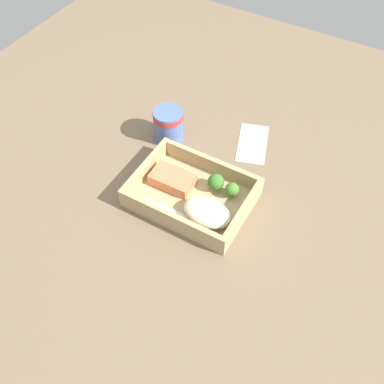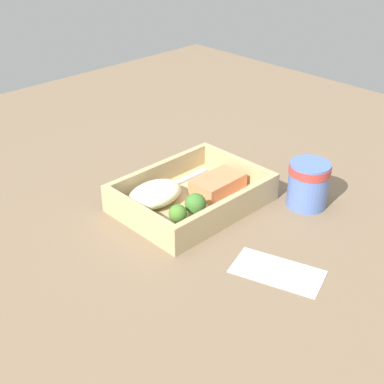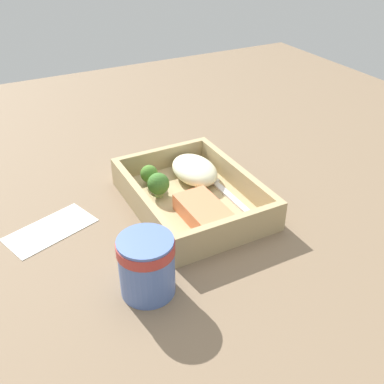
# 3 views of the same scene
# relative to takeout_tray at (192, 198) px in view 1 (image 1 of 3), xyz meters

# --- Properties ---
(ground_plane) EXTENTS (1.60, 1.60, 0.02)m
(ground_plane) POSITION_rel_takeout_tray_xyz_m (0.00, 0.00, -0.02)
(ground_plane) COLOR #766049
(takeout_tray) EXTENTS (0.26, 0.19, 0.01)m
(takeout_tray) POSITION_rel_takeout_tray_xyz_m (0.00, 0.00, 0.00)
(takeout_tray) COLOR tan
(takeout_tray) RESTS_ON ground_plane
(tray_rim) EXTENTS (0.26, 0.19, 0.04)m
(tray_rim) POSITION_rel_takeout_tray_xyz_m (0.00, 0.00, 0.03)
(tray_rim) COLOR tan
(tray_rim) RESTS_ON takeout_tray
(salmon_fillet) EXTENTS (0.10, 0.06, 0.03)m
(salmon_fillet) POSITION_rel_takeout_tray_xyz_m (-0.06, 0.01, 0.02)
(salmon_fillet) COLOR #E47C50
(salmon_fillet) RESTS_ON takeout_tray
(mashed_potatoes) EXTENTS (0.11, 0.07, 0.04)m
(mashed_potatoes) POSITION_rel_takeout_tray_xyz_m (0.06, -0.04, 0.03)
(mashed_potatoes) COLOR beige
(mashed_potatoes) RESTS_ON takeout_tray
(broccoli_floret_1) EXTENTS (0.03, 0.03, 0.04)m
(broccoli_floret_1) POSITION_rel_takeout_tray_xyz_m (0.08, 0.05, 0.03)
(broccoli_floret_1) COLOR #809753
(broccoli_floret_1) RESTS_ON takeout_tray
(broccoli_floret_2) EXTENTS (0.04, 0.04, 0.04)m
(broccoli_floret_2) POSITION_rel_takeout_tray_xyz_m (0.04, 0.05, 0.03)
(broccoli_floret_2) COLOR #7DA35F
(broccoli_floret_2) RESTS_ON takeout_tray
(fork) EXTENTS (0.16, 0.02, 0.00)m
(fork) POSITION_rel_takeout_tray_xyz_m (-0.01, -0.06, 0.01)
(fork) COLOR silver
(fork) RESTS_ON takeout_tray
(paper_cup) EXTENTS (0.07, 0.07, 0.09)m
(paper_cup) POSITION_rel_takeout_tray_xyz_m (-0.15, 0.15, 0.04)
(paper_cup) COLOR #526EB3
(paper_cup) RESTS_ON ground_plane
(receipt_slip) EXTENTS (0.11, 0.15, 0.00)m
(receipt_slip) POSITION_rel_takeout_tray_xyz_m (0.04, 0.23, -0.00)
(receipt_slip) COLOR white
(receipt_slip) RESTS_ON ground_plane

